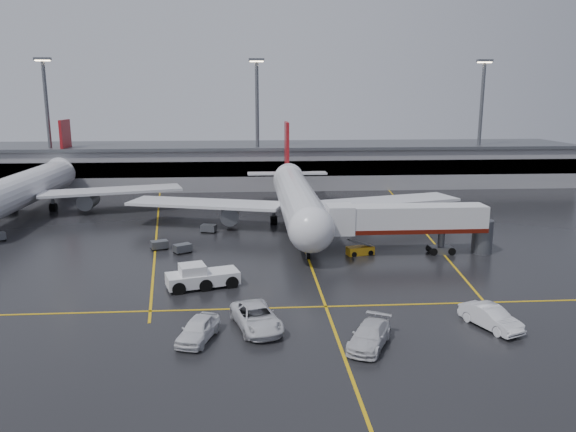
{
  "coord_description": "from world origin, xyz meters",
  "views": [
    {
      "loc": [
        -6.61,
        -68.46,
        18.49
      ],
      "look_at": [
        -2.0,
        -2.0,
        4.0
      ],
      "focal_mm": 34.64,
      "sensor_mm": 36.0,
      "label": 1
    }
  ],
  "objects": [
    {
      "name": "apron_line_stop",
      "position": [
        0.0,
        -22.0,
        0.01
      ],
      "size": [
        60.0,
        0.25,
        0.02
      ],
      "primitive_type": "cube",
      "color": "gold",
      "rests_on": "ground"
    },
    {
      "name": "terminal",
      "position": [
        0.0,
        47.93,
        4.32
      ],
      "size": [
        122.0,
        19.0,
        8.6
      ],
      "color": "gray",
      "rests_on": "ground"
    },
    {
      "name": "second_airliner",
      "position": [
        -42.0,
        21.7,
        4.21
      ],
      "size": [
        48.8,
        45.6,
        14.1
      ],
      "color": "silver",
      "rests_on": "ground"
    },
    {
      "name": "main_airliner",
      "position": [
        0.0,
        9.7,
        4.21
      ],
      "size": [
        48.8,
        45.6,
        14.1
      ],
      "color": "silver",
      "rests_on": "ground"
    },
    {
      "name": "pushback_tractor",
      "position": [
        -11.58,
        -16.01,
        0.99
      ],
      "size": [
        7.49,
        4.73,
        2.49
      ],
      "color": "silver",
      "rests_on": "ground"
    },
    {
      "name": "baggage_cart_c",
      "position": [
        -12.38,
        6.41,
        0.63
      ],
      "size": [
        2.28,
        1.8,
        1.12
      ],
      "color": "#595B60",
      "rests_on": "ground"
    },
    {
      "name": "apron_line_right",
      "position": [
        18.0,
        10.0,
        0.01
      ],
      "size": [
        7.57,
        69.64,
        0.02
      ],
      "primitive_type": "cube",
      "rotation": [
        0.0,
        0.0,
        -0.1
      ],
      "color": "gold",
      "rests_on": "ground"
    },
    {
      "name": "light_mast_left",
      "position": [
        -45.0,
        42.0,
        14.47
      ],
      "size": [
        3.0,
        1.2,
        25.45
      ],
      "color": "#595B60",
      "rests_on": "ground"
    },
    {
      "name": "belt_loader",
      "position": [
        6.33,
        -5.73,
        0.5
      ],
      "size": [
        3.42,
        2.11,
        2.02
      ],
      "color": "gold",
      "rests_on": "ground"
    },
    {
      "name": "ground",
      "position": [
        0.0,
        0.0,
        0.0
      ],
      "size": [
        220.0,
        220.0,
        0.0
      ],
      "primitive_type": "plane",
      "color": "black",
      "rests_on": "ground"
    },
    {
      "name": "apron_line_left",
      "position": [
        -20.0,
        10.0,
        0.01
      ],
      "size": [
        9.99,
        69.35,
        0.02
      ],
      "primitive_type": "cube",
      "rotation": [
        0.0,
        0.0,
        0.14
      ],
      "color": "gold",
      "rests_on": "ground"
    },
    {
      "name": "light_mast_right",
      "position": [
        40.0,
        42.0,
        14.47
      ],
      "size": [
        3.0,
        1.2,
        25.45
      ],
      "color": "#595B60",
      "rests_on": "ground"
    },
    {
      "name": "apron_line_centre",
      "position": [
        0.0,
        0.0,
        0.01
      ],
      "size": [
        0.25,
        90.0,
        0.02
      ],
      "primitive_type": "cube",
      "color": "gold",
      "rests_on": "ground"
    },
    {
      "name": "service_van_b",
      "position": [
        2.21,
        -30.14,
        0.85
      ],
      "size": [
        4.77,
        6.29,
        1.7
      ],
      "primitive_type": "imported",
      "rotation": [
        0.0,
        0.0,
        -0.47
      ],
      "color": "silver",
      "rests_on": "ground"
    },
    {
      "name": "jet_bridge",
      "position": [
        11.87,
        -6.0,
        3.93
      ],
      "size": [
        19.9,
        3.4,
        6.05
      ],
      "color": "silver",
      "rests_on": "ground"
    },
    {
      "name": "light_mast_mid",
      "position": [
        -5.0,
        42.0,
        14.47
      ],
      "size": [
        3.0,
        1.2,
        25.45
      ],
      "color": "#595B60",
      "rests_on": "ground"
    },
    {
      "name": "baggage_cart_b",
      "position": [
        -17.8,
        -1.86,
        0.63
      ],
      "size": [
        2.33,
        1.93,
        1.12
      ],
      "color": "#595B60",
      "rests_on": "ground"
    },
    {
      "name": "baggage_cart_a",
      "position": [
        -14.78,
        -3.67,
        0.63
      ],
      "size": [
        2.38,
        2.15,
        1.12
      ],
      "color": "#595B60",
      "rests_on": "ground"
    },
    {
      "name": "service_van_c",
      "position": [
        12.71,
        -27.51,
        0.91
      ],
      "size": [
        3.9,
        5.87,
        1.83
      ],
      "primitive_type": "imported",
      "rotation": [
        0.0,
        0.0,
        0.39
      ],
      "color": "silver",
      "rests_on": "ground"
    },
    {
      "name": "service_van_d",
      "position": [
        -10.76,
        -28.18,
        0.89
      ],
      "size": [
        3.55,
        5.64,
        1.79
      ],
      "primitive_type": "imported",
      "rotation": [
        0.0,
        0.0,
        -0.29
      ],
      "color": "white",
      "rests_on": "ground"
    },
    {
      "name": "service_van_a",
      "position": [
        -6.24,
        -26.3,
        0.93
      ],
      "size": [
        4.75,
        7.3,
        1.87
      ],
      "primitive_type": "imported",
      "rotation": [
        0.0,
        0.0,
        0.26
      ],
      "color": "silver",
      "rests_on": "ground"
    }
  ]
}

